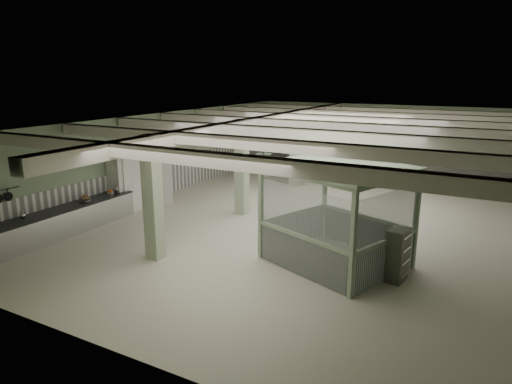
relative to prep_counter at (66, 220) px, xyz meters
The scene contains 32 objects.
floor 8.73m from the prep_counter, 41.37° to the left, with size 20.00×20.00×0.00m, color silver.
ceiling 9.26m from the prep_counter, 41.37° to the left, with size 14.00×20.00×0.02m, color beige.
wall_back 17.12m from the prep_counter, 67.46° to the left, with size 14.00×0.02×3.60m, color #97AE8B.
wall_front 7.91m from the prep_counter, 32.96° to the right, with size 14.00×0.02×3.60m, color #97AE8B.
wall_left 5.93m from the prep_counter, 94.57° to the left, with size 0.02×20.00×3.60m, color #97AE8B.
wainscot_left 5.78m from the prep_counter, 94.32° to the left, with size 0.05×19.90×1.50m, color white.
wainscot_back 17.04m from the prep_counter, 67.43° to the left, with size 13.90×0.05×1.50m, color white.
girder 7.62m from the prep_counter, 54.95° to the left, with size 0.45×19.90×0.40m, color white.
beam_a 7.39m from the prep_counter, 14.90° to the right, with size 13.90×0.35×0.32m, color white.
beam_b 7.22m from the prep_counter, ahead, with size 13.90×0.35×0.32m, color white.
beam_c 7.88m from the prep_counter, 26.50° to the left, with size 13.90×0.35×0.32m, color white.
beam_d 9.20m from the prep_counter, 41.37° to the left, with size 13.90×0.35×0.32m, color white.
beam_e 10.94m from the prep_counter, 51.63° to the left, with size 13.90×0.35×0.32m, color white.
beam_f 12.93m from the prep_counter, 58.71° to the left, with size 13.90×0.35×0.32m, color white.
beam_g 15.08m from the prep_counter, 63.75° to the left, with size 13.90×0.35×0.32m, color white.
column_a 4.26m from the prep_counter, ahead, with size 0.42×0.42×3.60m, color #A7B995.
column_b 6.39m from the prep_counter, 49.68° to the left, with size 0.42×0.42×3.60m, color #A7B995.
column_c 10.65m from the prep_counter, 67.51° to the left, with size 0.42×0.42×3.60m, color #A7B995.
column_d 14.40m from the prep_counter, 73.64° to the left, with size 0.42×0.42×3.60m, color #A7B995.
hook_rail 2.34m from the prep_counter, 101.97° to the right, with size 0.02×0.02×1.20m, color black.
pendant_front 7.54m from the prep_counter, ahead, with size 0.44×0.44×0.22m, color #2A3729.
pendant_mid 9.77m from the prep_counter, 41.64° to the left, with size 0.44×0.44×0.22m, color #2A3729.
pendant_back 13.53m from the prep_counter, 57.99° to the left, with size 0.44×0.44×0.22m, color #2A3729.
prep_counter is the anchor object (origin of this frame).
pitcher_near 1.58m from the prep_counter, 93.38° to the right, with size 0.19×0.21×0.27m, color #B6B6BA, non-canonical shape.
pitcher_far 2.39m from the prep_counter, 89.53° to the left, with size 0.19×0.22×0.28m, color #B6B6BA, non-canonical shape.
veg_colander 0.99m from the prep_counter, 87.96° to the left, with size 0.45×0.45×0.20m, color #3A3A3E, non-canonical shape.
orange_bowl 2.05m from the prep_counter, 88.76° to the left, with size 0.23×0.23×0.08m, color #B2B2B7.
skillet_far 2.07m from the prep_counter, 101.50° to the right, with size 0.27×0.27×0.04m, color black.
walkin_cooler 3.62m from the prep_counter, 91.36° to the left, with size 1.17×2.51×2.30m.
guard_booth 9.05m from the prep_counter, 12.26° to the left, with size 4.34×4.03×2.83m.
filing_cabinet 10.61m from the prep_counter, ahead, with size 0.45×0.64×1.39m, color #4D5144.
Camera 1 is at (5.97, -15.52, 5.19)m, focal length 32.00 mm.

